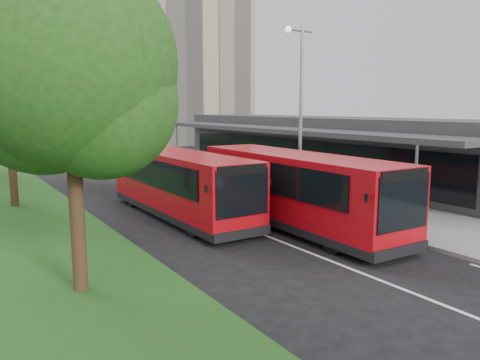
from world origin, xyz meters
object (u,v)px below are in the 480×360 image
object	(u,v)px
lamp_post_far	(140,106)
car_near	(61,144)
tree_near	(69,79)
tree_mid	(6,92)
litter_bin	(237,172)
bus_second	(180,184)
car_far	(33,144)
bus_main	(296,190)
bollard	(182,161)
lamp_post_near	(299,105)

from	to	relation	value
lamp_post_far	car_near	size ratio (longest dim) A/B	2.01
tree_near	tree_mid	distance (m)	12.00
litter_bin	car_near	xyz separation A→B (m)	(-4.23, 29.61, 0.03)
bus_second	tree_mid	bearing A→B (deg)	133.61
litter_bin	car_near	bearing A→B (deg)	98.12
bus_second	litter_bin	world-z (taller)	bus_second
bus_second	car_far	xyz separation A→B (m)	(0.46, 39.68, -0.86)
litter_bin	car_far	size ratio (longest dim) A/B	0.30
bus_main	car_far	bearing A→B (deg)	94.27
car_near	litter_bin	bearing A→B (deg)	-103.26
tree_mid	litter_bin	size ratio (longest dim) A/B	8.24
bus_main	bus_second	size ratio (longest dim) A/B	1.04
bus_main	litter_bin	world-z (taller)	bus_main
lamp_post_far	bus_main	bearing A→B (deg)	-96.11
bus_main	tree_near	bearing A→B (deg)	-165.34
car_near	tree_mid	bearing A→B (deg)	-126.96
tree_near	tree_mid	size ratio (longest dim) A/B	0.99
tree_mid	litter_bin	bearing A→B (deg)	2.82
litter_bin	bollard	size ratio (longest dim) A/B	1.05
lamp_post_far	car_far	size ratio (longest dim) A/B	2.41
bus_second	car_near	world-z (taller)	bus_second
tree_near	litter_bin	size ratio (longest dim) A/B	8.19
lamp_post_far	car_far	distance (m)	21.83
tree_mid	lamp_post_far	xyz separation A→B (m)	(11.13, 12.95, -0.58)
lamp_post_near	litter_bin	distance (m)	8.82
tree_mid	car_near	size ratio (longest dim) A/B	2.06
tree_mid	car_far	size ratio (longest dim) A/B	2.47
bus_main	litter_bin	distance (m)	11.26
tree_mid	bollard	size ratio (longest dim) A/B	8.69
bus_main	bus_second	xyz separation A→B (m)	(-3.01, 3.98, -0.06)
litter_bin	bollard	xyz separation A→B (m)	(-0.29, 7.29, -0.03)
tree_mid	bus_second	distance (m)	9.06
lamp_post_far	bus_main	world-z (taller)	lamp_post_far
tree_mid	litter_bin	xyz separation A→B (m)	(12.66, 0.62, -4.65)
lamp_post_near	bus_second	size ratio (longest dim) A/B	0.82
tree_near	bollard	size ratio (longest dim) A/B	8.64
tree_mid	bus_main	bearing A→B (deg)	-48.67
lamp_post_near	bus_main	size ratio (longest dim) A/B	0.79
lamp_post_near	car_near	world-z (taller)	lamp_post_near
tree_near	litter_bin	world-z (taller)	tree_near
lamp_post_far	bollard	xyz separation A→B (m)	(1.24, -5.04, -4.10)
tree_mid	lamp_post_near	bearing A→B (deg)	-32.36
lamp_post_near	car_far	xyz separation A→B (m)	(-4.99, 40.83, -4.17)
lamp_post_far	bus_second	size ratio (longest dim) A/B	0.82
bus_main	car_near	size ratio (longest dim) A/B	2.55
bollard	litter_bin	bearing A→B (deg)	-87.75
car_near	lamp_post_far	bearing A→B (deg)	-102.51
tree_near	bollard	bearing A→B (deg)	58.14
tree_mid	lamp_post_near	distance (m)	13.19
bus_main	litter_bin	size ratio (longest dim) A/B	10.20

